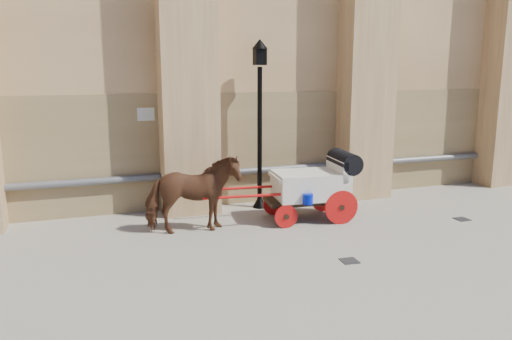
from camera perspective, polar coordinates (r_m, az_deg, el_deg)
name	(u,v)px	position (r m, az deg, el deg)	size (l,w,h in m)	color
ground	(279,255)	(9.97, 2.61, -9.65)	(90.00, 90.00, 0.00)	gray
horse	(193,195)	(11.11, -7.23, -2.82)	(0.94, 2.06, 1.74)	brown
carriage	(315,183)	(12.14, 6.80, -1.51)	(3.85, 1.43, 1.65)	black
street_lamp	(260,120)	(12.86, 0.43, 5.75)	(0.41, 0.41, 4.34)	black
drain_grate_near	(349,261)	(9.81, 10.63, -10.17)	(0.32, 0.32, 0.01)	black
drain_grate_far	(462,219)	(13.20, 22.48, -5.22)	(0.32, 0.32, 0.01)	black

